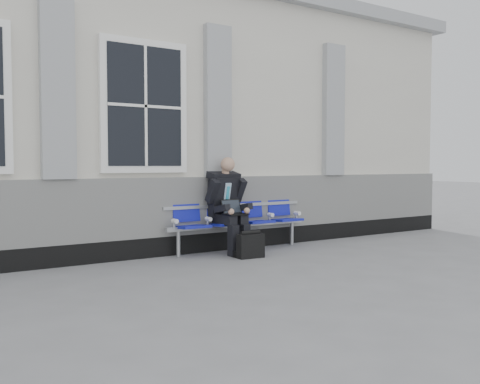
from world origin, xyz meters
TOP-DOWN VIEW (x-y plane):
  - ground at (0.00, 0.00)m, footprint 70.00×70.00m
  - station_building at (-0.02, 3.47)m, footprint 14.40×4.40m
  - bench at (1.92, 1.32)m, footprint 2.60×0.47m
  - businessman at (1.62, 1.18)m, footprint 0.63×0.85m
  - briefcase at (1.67, 0.61)m, footprint 0.41×0.20m

SIDE VIEW (x-z plane):
  - ground at x=0.00m, z-range 0.00..0.00m
  - briefcase at x=1.67m, z-range -0.02..0.40m
  - bench at x=1.92m, z-range 0.10..1.01m
  - businessman at x=1.62m, z-range 0.05..1.56m
  - station_building at x=-0.02m, z-range -0.02..4.47m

